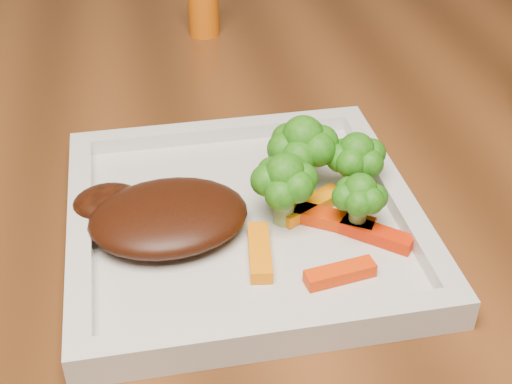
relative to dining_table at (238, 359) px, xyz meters
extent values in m
cube|color=silver|center=(-0.02, -0.19, 0.38)|extent=(0.27, 0.27, 0.01)
ellipsoid|color=#391508|center=(-0.08, -0.20, 0.40)|extent=(0.13, 0.10, 0.03)
cube|color=red|center=(0.03, -0.27, 0.39)|extent=(0.05, 0.02, 0.01)
cube|color=red|center=(0.07, -0.24, 0.39)|extent=(0.05, 0.05, 0.01)
cube|color=orange|center=(-0.02, -0.24, 0.39)|extent=(0.02, 0.06, 0.01)
cube|color=red|center=(0.05, -0.21, 0.39)|extent=(0.06, 0.05, 0.01)
cube|color=orange|center=(0.03, -0.19, 0.39)|extent=(0.06, 0.04, 0.01)
camera|label=1|loc=(-0.10, -0.63, 0.73)|focal=50.00mm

